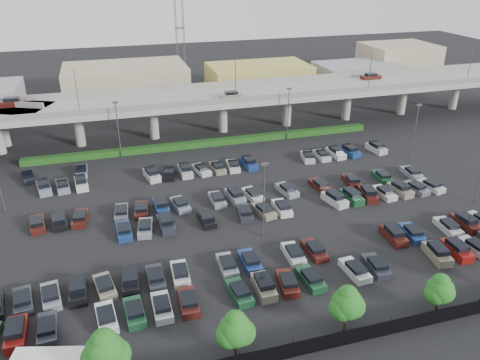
{
  "coord_description": "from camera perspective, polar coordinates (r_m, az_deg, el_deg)",
  "views": [
    {
      "loc": [
        -17.34,
        -56.56,
        32.98
      ],
      "look_at": [
        0.68,
        4.86,
        2.0
      ],
      "focal_mm": 35.0,
      "sensor_mm": 36.0,
      "label": 1
    }
  ],
  "objects": [
    {
      "name": "light_poles",
      "position": [
        65.72,
        -3.32,
        1.77
      ],
      "size": [
        66.9,
        48.38,
        10.3
      ],
      "color": "#48484D",
      "rests_on": "ground"
    },
    {
      "name": "tree_row",
      "position": [
        45.78,
        11.55,
        -14.87
      ],
      "size": [
        65.07,
        3.66,
        5.94
      ],
      "color": "#332316",
      "rests_on": "ground"
    },
    {
      "name": "parked_cars",
      "position": [
        64.2,
        1.33,
        -4.46
      ],
      "size": [
        63.21,
        41.67,
        1.67
      ],
      "color": "#184529",
      "rests_on": "ground"
    },
    {
      "name": "distant_buildings",
      "position": [
        125.5,
        -2.25,
        12.34
      ],
      "size": [
        138.0,
        24.0,
        9.0
      ],
      "color": "gray",
      "rests_on": "ground"
    },
    {
      "name": "overpass",
      "position": [
        93.88,
        -5.29,
        9.63
      ],
      "size": [
        150.0,
        13.0,
        15.8
      ],
      "color": "gray",
      "rests_on": "ground"
    },
    {
      "name": "ground",
      "position": [
        67.73,
        0.61,
        -3.31
      ],
      "size": [
        280.0,
        280.0,
        0.0
      ],
      "primitive_type": "plane",
      "color": "black"
    },
    {
      "name": "fence",
      "position": [
        46.3,
        11.24,
        -18.66
      ],
      "size": [
        70.0,
        0.1,
        2.0
      ],
      "color": "black",
      "rests_on": "ground"
    },
    {
      "name": "hedge",
      "position": [
        89.47,
        -4.07,
        4.51
      ],
      "size": [
        66.0,
        1.6,
        1.1
      ],
      "primitive_type": "cube",
      "color": "#173910",
      "rests_on": "ground"
    },
    {
      "name": "comm_tower",
      "position": [
        133.43,
        -7.38,
        18.15
      ],
      "size": [
        2.4,
        2.4,
        30.0
      ],
      "color": "#48484D",
      "rests_on": "ground"
    }
  ]
}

